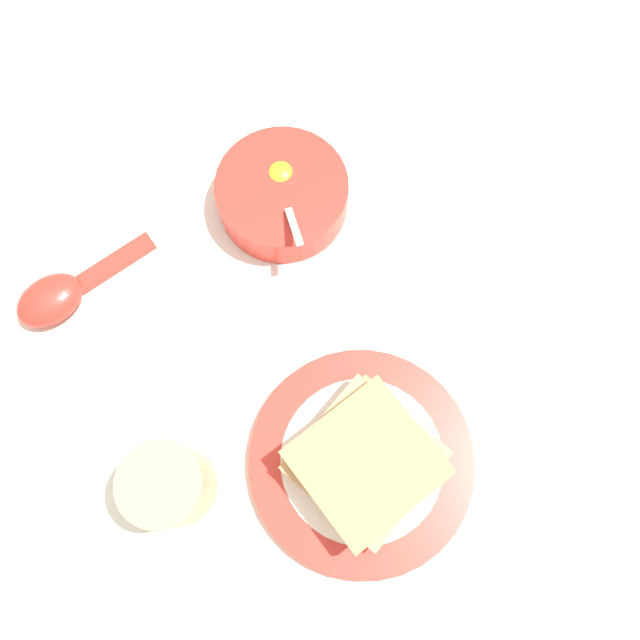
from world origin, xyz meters
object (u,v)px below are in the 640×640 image
soup_spoon (60,294)px  drinking_cup (169,485)px  toast_plate (362,460)px  egg_bowl (282,195)px  toast_sandwich (365,459)px

soup_spoon → drinking_cup: bearing=16.9°
toast_plate → drinking_cup: bearing=-99.9°
toast_plate → drinking_cup: 0.18m
toast_plate → drinking_cup: (-0.03, -0.17, 0.04)m
toast_plate → soup_spoon: (-0.25, -0.24, 0.01)m
egg_bowl → toast_plate: 0.28m
toast_sandwich → egg_bowl: bearing=178.5°
toast_plate → drinking_cup: drinking_cup is taller
egg_bowl → drinking_cup: bearing=-35.4°
toast_plate → toast_sandwich: 0.03m
egg_bowl → drinking_cup: size_ratio=1.79×
egg_bowl → soup_spoon: 0.25m
toast_sandwich → drinking_cup: (-0.03, -0.17, 0.01)m
toast_sandwich → soup_spoon: 0.34m
toast_plate → soup_spoon: bearing=-136.3°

